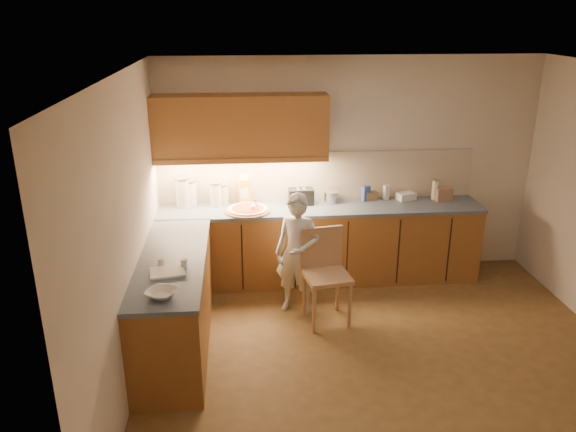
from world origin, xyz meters
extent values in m
plane|color=brown|center=(0.00, 0.00, 0.00)|extent=(4.50, 4.50, 0.00)
cube|color=beige|center=(0.00, 2.00, 1.30)|extent=(4.50, 0.04, 2.60)
cube|color=beige|center=(0.00, -2.00, 1.30)|extent=(4.50, 0.04, 2.60)
cube|color=beige|center=(-2.25, 0.00, 1.30)|extent=(0.04, 4.00, 2.60)
cube|color=white|center=(0.00, 0.00, 2.60)|extent=(4.50, 4.00, 0.04)
cube|color=#975F2C|center=(-0.38, 1.70, 0.44)|extent=(3.75, 0.60, 0.88)
cube|color=#975F2C|center=(-1.95, 0.40, 0.44)|extent=(0.60, 2.00, 0.88)
cube|color=#4A596A|center=(-0.37, 1.70, 0.90)|extent=(3.77, 0.62, 0.04)
cube|color=#4A596A|center=(-1.95, 0.40, 0.90)|extent=(0.62, 2.02, 0.04)
cube|color=black|center=(-1.90, 1.40, 0.44)|extent=(0.02, 0.01, 0.80)
cube|color=black|center=(-1.30, 1.40, 0.44)|extent=(0.02, 0.01, 0.80)
cube|color=black|center=(-0.70, 1.40, 0.44)|extent=(0.02, 0.01, 0.80)
cube|color=black|center=(-0.10, 1.40, 0.44)|extent=(0.02, 0.01, 0.80)
cube|color=black|center=(0.50, 1.40, 0.44)|extent=(0.02, 0.01, 0.80)
cube|color=black|center=(1.10, 1.40, 0.44)|extent=(0.02, 0.01, 0.80)
cube|color=beige|center=(-0.38, 1.99, 1.21)|extent=(3.75, 0.02, 0.58)
cube|color=#975F2C|center=(-1.27, 1.82, 1.85)|extent=(1.95, 0.35, 0.70)
cube|color=#975F2C|center=(-1.27, 1.65, 1.50)|extent=(1.95, 0.02, 0.06)
cylinder|color=#A17E50|center=(-1.22, 1.60, 0.93)|extent=(0.51, 0.51, 0.02)
cylinder|color=beige|center=(-1.22, 1.60, 0.95)|extent=(0.45, 0.45, 0.02)
cylinder|color=red|center=(-1.22, 1.60, 0.96)|extent=(0.36, 0.36, 0.01)
sphere|color=white|center=(-1.16, 1.56, 0.99)|extent=(0.07, 0.07, 0.07)
cylinder|color=white|center=(-1.12, 1.50, 1.02)|extent=(0.07, 0.11, 0.21)
imported|color=silver|center=(-0.72, 0.96, 0.66)|extent=(0.57, 0.49, 1.32)
cylinder|color=tan|center=(-0.60, 0.48, 0.25)|extent=(0.04, 0.04, 0.50)
cylinder|color=tan|center=(-0.23, 0.54, 0.25)|extent=(0.04, 0.04, 0.50)
cylinder|color=tan|center=(-0.66, 0.85, 0.25)|extent=(0.04, 0.04, 0.50)
cylinder|color=tan|center=(-0.29, 0.91, 0.25)|extent=(0.04, 0.04, 0.50)
cube|color=tan|center=(-0.45, 0.70, 0.52)|extent=(0.50, 0.50, 0.04)
cube|color=tan|center=(-0.48, 0.90, 0.76)|extent=(0.44, 0.11, 0.44)
imported|color=white|center=(-1.95, -0.36, 0.95)|extent=(0.32, 0.32, 0.06)
cylinder|color=beige|center=(-1.96, 1.84, 1.09)|extent=(0.17, 0.17, 0.33)
cylinder|color=gray|center=(-1.96, 1.84, 1.27)|extent=(0.18, 0.18, 0.02)
cylinder|color=white|center=(-1.89, 1.89, 1.06)|extent=(0.17, 0.17, 0.29)
cylinder|color=gray|center=(-1.89, 1.89, 1.22)|extent=(0.18, 0.18, 0.02)
cylinder|color=silver|center=(-1.58, 1.84, 1.05)|extent=(0.14, 0.14, 0.27)
cylinder|color=gray|center=(-1.58, 1.84, 1.20)|extent=(0.15, 0.15, 0.02)
cylinder|color=beige|center=(-1.51, 1.89, 1.04)|extent=(0.15, 0.15, 0.23)
cylinder|color=tan|center=(-1.51, 1.89, 1.16)|extent=(0.16, 0.16, 0.02)
cube|color=gold|center=(-1.25, 1.88, 1.07)|extent=(0.14, 0.12, 0.30)
cube|color=white|center=(-1.25, 1.88, 1.25)|extent=(0.09, 0.08, 0.05)
cube|color=black|center=(-0.59, 1.82, 1.01)|extent=(0.29, 0.17, 0.19)
cube|color=#B9BABE|center=(-0.63, 1.82, 1.11)|extent=(0.03, 0.12, 0.00)
cube|color=#B9BABE|center=(-0.55, 1.82, 1.11)|extent=(0.03, 0.12, 0.00)
cylinder|color=silver|center=(-0.23, 1.85, 0.98)|extent=(0.17, 0.17, 0.13)
cylinder|color=silver|center=(-0.23, 1.85, 1.05)|extent=(0.18, 0.18, 0.01)
cube|color=#364CA3|center=(0.19, 1.87, 1.01)|extent=(0.11, 0.09, 0.18)
cube|color=#9B7E53|center=(0.26, 1.89, 0.97)|extent=(0.17, 0.13, 0.10)
cube|color=white|center=(0.45, 1.90, 1.01)|extent=(0.07, 0.07, 0.17)
cube|color=white|center=(0.69, 1.87, 0.96)|extent=(0.25, 0.20, 0.08)
cylinder|color=white|center=(1.03, 1.84, 1.04)|extent=(0.07, 0.07, 0.23)
cylinder|color=gray|center=(1.03, 1.84, 1.16)|extent=(0.08, 0.08, 0.02)
cube|color=#AB7B5C|center=(1.13, 1.82, 1.00)|extent=(0.21, 0.17, 0.15)
cube|color=white|center=(-1.95, 0.07, 0.93)|extent=(0.33, 0.28, 0.02)
cylinder|color=white|center=(-2.02, 0.21, 0.96)|extent=(0.06, 0.06, 0.08)
cylinder|color=white|center=(-1.82, 0.18, 0.96)|extent=(0.08, 0.08, 0.08)
camera|label=1|loc=(-1.30, -4.40, 3.06)|focal=35.00mm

